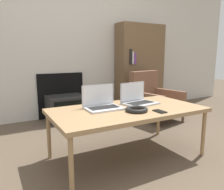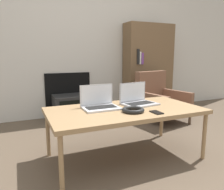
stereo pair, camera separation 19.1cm
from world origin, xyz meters
The scene contains 10 objects.
ground_plane centered at (0.00, 0.00, 0.00)m, with size 14.00×14.00×0.00m, color brown.
wall_back centered at (0.00, 2.06, 1.29)m, with size 7.00×0.08×2.60m.
table centered at (0.00, 0.36, 0.44)m, with size 1.39×0.73×0.47m.
laptop_left centered at (-0.21, 0.48, 0.52)m, with size 0.33×0.24×0.21m.
laptop_right centered at (0.20, 0.48, 0.52)m, with size 0.36×0.29×0.21m.
headphones centered at (0.01, 0.23, 0.49)m, with size 0.20×0.20×0.03m.
phone centered at (0.17, 0.12, 0.48)m, with size 0.07×0.12×0.01m.
tv centered at (-0.16, 1.81, 0.19)m, with size 0.53×0.41×0.37m.
armchair centered at (1.03, 1.26, 0.33)m, with size 0.69×0.76×0.72m.
bookshelf centered at (1.22, 1.86, 0.74)m, with size 0.85×0.32×1.48m.
Camera 1 is at (-1.07, -1.28, 0.96)m, focal length 35.00 mm.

